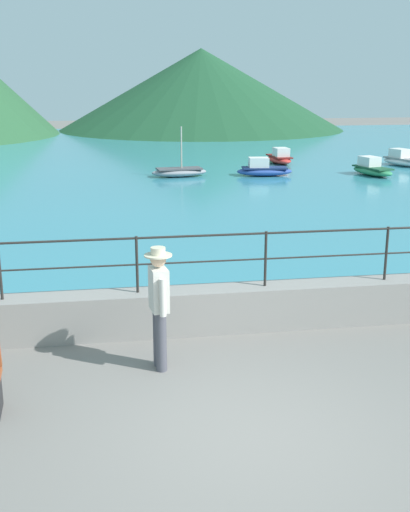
% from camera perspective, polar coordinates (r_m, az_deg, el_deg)
% --- Properties ---
extents(ground_plane, '(120.00, 120.00, 0.00)m').
position_cam_1_polar(ground_plane, '(7.52, 3.74, -15.75)').
color(ground_plane, slate).
extents(promenade_wall, '(20.00, 0.56, 0.70)m').
position_cam_1_polar(promenade_wall, '(10.21, -0.24, -4.83)').
color(promenade_wall, gray).
rests_on(promenade_wall, ground).
extents(railing, '(18.44, 0.04, 0.90)m').
position_cam_1_polar(railing, '(9.91, -0.25, 0.49)').
color(railing, '#282623').
rests_on(railing, promenade_wall).
extents(lake_water, '(64.00, 44.32, 0.06)m').
position_cam_1_polar(lake_water, '(32.36, -6.61, 8.53)').
color(lake_water, teal).
rests_on(lake_water, ground).
extents(hill_secondary, '(23.08, 23.08, 6.37)m').
position_cam_1_polar(hill_secondary, '(52.89, -0.34, 14.72)').
color(hill_secondary, '#1E4C2D').
rests_on(hill_secondary, ground).
extents(person_walking, '(0.38, 0.57, 1.75)m').
position_cam_1_polar(person_walking, '(8.70, -4.15, -4.14)').
color(person_walking, '#4C4C56').
rests_on(person_walking, ground).
extents(boat_0, '(2.38, 1.14, 0.76)m').
position_cam_1_polar(boat_0, '(26.72, 5.26, 7.75)').
color(boat_0, '#2D4C9E').
rests_on(boat_0, lake_water).
extents(boat_3, '(2.38, 1.15, 2.04)m').
position_cam_1_polar(boat_3, '(26.39, -2.33, 7.56)').
color(boat_3, gray).
rests_on(boat_3, lake_water).
extents(boat_4, '(1.59, 2.47, 0.76)m').
position_cam_1_polar(boat_4, '(31.26, 17.29, 8.25)').
color(boat_4, white).
rests_on(boat_4, lake_water).
extents(boat_5, '(1.44, 2.45, 0.76)m').
position_cam_1_polar(boat_5, '(27.67, 14.75, 7.58)').
color(boat_5, '#338C59').
rests_on(boat_5, lake_water).
extents(boat_6, '(1.02, 2.34, 0.76)m').
position_cam_1_polar(boat_6, '(30.90, 6.70, 8.75)').
color(boat_6, red).
rests_on(boat_6, lake_water).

